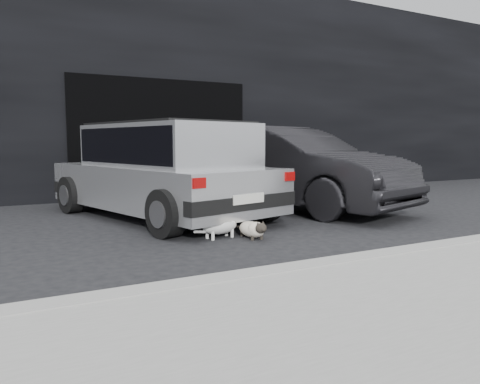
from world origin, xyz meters
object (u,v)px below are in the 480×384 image
second_car (288,168)px  cat_siamese (253,229)px  cat_white (222,224)px  silver_hatchback (164,166)px

second_car → cat_siamese: second_car is taller
cat_siamese → second_car: bearing=-130.7°
cat_siamese → cat_white: cat_white is taller
cat_siamese → cat_white: (-0.33, 0.23, 0.05)m
silver_hatchback → second_car: bearing=-16.7°
cat_siamese → cat_white: 0.41m
second_car → silver_hatchback: bearing=160.6°
second_car → cat_siamese: 2.84m
second_car → cat_siamese: (-1.90, -2.02, -0.64)m
silver_hatchback → cat_white: size_ratio=5.99×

